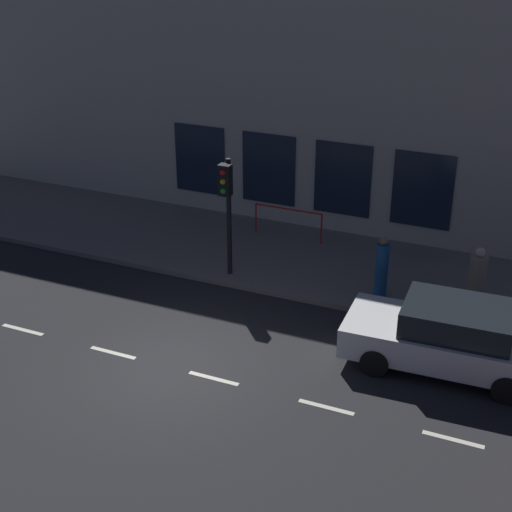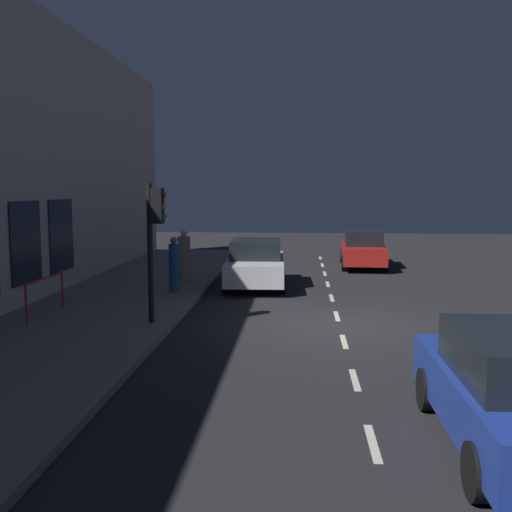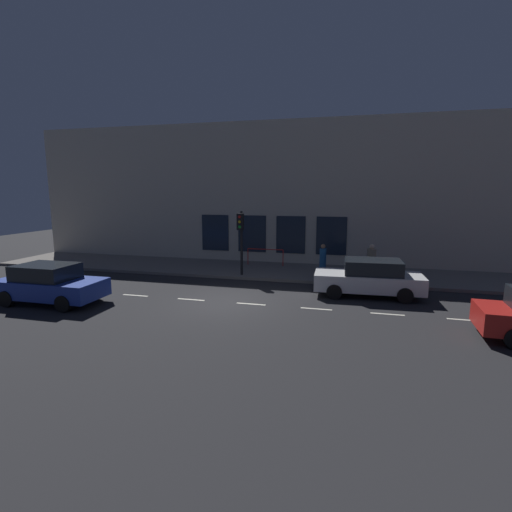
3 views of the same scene
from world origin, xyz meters
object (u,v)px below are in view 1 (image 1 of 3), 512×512
Objects in this scene: parked_car_1 at (450,337)px; pedestrian_0 at (476,283)px; pedestrian_1 at (382,269)px; traffic_light at (227,197)px.

parked_car_1 is 2.59× the size of pedestrian_0.
traffic_light is at bearing 43.72° from pedestrian_1.
traffic_light reaches higher than parked_car_1.
pedestrian_1 is at bearing -83.74° from traffic_light.
traffic_light is 6.81m from parked_car_1.
traffic_light is 6.70m from pedestrian_0.
traffic_light is 1.88× the size of pedestrian_0.
pedestrian_1 is (2.36, 2.17, 0.16)m from parked_car_1.
pedestrian_1 is at bearing -24.69° from pedestrian_0.
pedestrian_0 reaches higher than parked_car_1.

